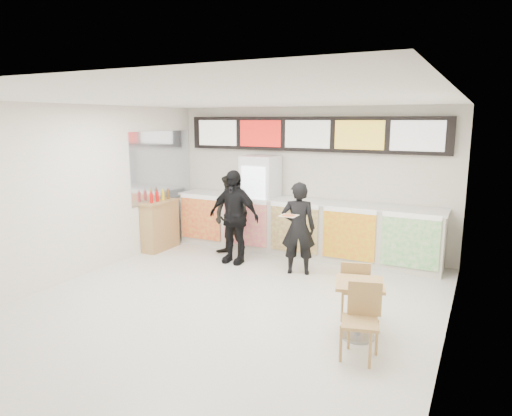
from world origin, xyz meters
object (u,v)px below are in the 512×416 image
Objects in this scene: customer_mid at (234,217)px; cafe_table at (359,299)px; service_counter at (301,227)px; customer_left at (232,216)px; drinks_fridge at (260,203)px; customer_main at (298,228)px; condiment_ledge at (160,225)px.

customer_mid is 3.62m from cafe_table.
customer_left is at bearing -147.41° from service_counter.
customer_main is at bearing -40.70° from drinks_fridge.
service_counter is 1.43m from customer_left.
drinks_fridge is (-0.93, 0.02, 0.43)m from service_counter.
service_counter is 4.45× the size of condiment_ledge.
cafe_table is at bearing -33.23° from customer_mid.
service_counter is at bearing -0.99° from drinks_fridge.
drinks_fridge is 1.75m from customer_main.
customer_left is (-0.25, -0.77, -0.17)m from drinks_fridge.
customer_mid is 1.17× the size of cafe_table.
cafe_table is (2.00, -3.09, -0.06)m from service_counter.
cafe_table is 5.26m from condiment_ledge.
drinks_fridge reaches higher than customer_left.
service_counter is at bearing 44.34° from customer_left.
condiment_ledge is at bearing -160.67° from service_counter.
customer_left is (-1.57, 0.37, 0.00)m from customer_main.
drinks_fridge reaches higher than cafe_table.
customer_mid reaches higher than service_counter.
service_counter is 3.33× the size of customer_left.
customer_main is 3.23m from condiment_ledge.
customer_mid is (-0.97, -1.06, 0.33)m from service_counter.
cafe_table is (2.94, -3.11, -0.49)m from drinks_fridge.
customer_mid is at bearing 130.13° from cafe_table.
condiment_ledge is (-3.21, 0.13, -0.30)m from customer_main.
customer_mid is at bearing -43.56° from customer_left.
drinks_fridge reaches higher than condiment_ledge.
cafe_table is at bearing 110.85° from customer_main.
condiment_ledge is at bearing -20.84° from customer_main.
customer_left is 0.92× the size of customer_mid.
customer_left is (-1.18, -0.76, 0.26)m from service_counter.
service_counter is 2.78× the size of drinks_fridge.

